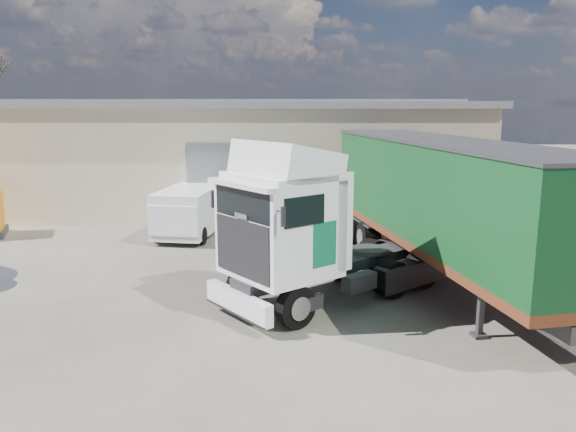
{
  "coord_description": "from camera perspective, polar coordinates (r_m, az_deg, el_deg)",
  "views": [
    {
      "loc": [
        0.52,
        -13.41,
        5.19
      ],
      "look_at": [
        0.31,
        3.0,
        1.9
      ],
      "focal_mm": 35.0,
      "sensor_mm": 36.0,
      "label": 1
    }
  ],
  "objects": [
    {
      "name": "box_trailer",
      "position": [
        16.94,
        15.43,
        1.96
      ],
      "size": [
        5.09,
        12.87,
        4.19
      ],
      "rotation": [
        0.0,
        0.0,
        0.2
      ],
      "color": "#2D2D30",
      "rests_on": "ground"
    },
    {
      "name": "warehouse",
      "position": [
        30.23,
        -11.79,
        6.3
      ],
      "size": [
        30.6,
        12.6,
        5.42
      ],
      "color": "beige",
      "rests_on": "ground"
    },
    {
      "name": "panel_van",
      "position": [
        22.73,
        -9.79,
        0.52
      ],
      "size": [
        2.54,
        4.91,
        1.92
      ],
      "rotation": [
        0.0,
        0.0,
        -0.14
      ],
      "color": "black",
      "rests_on": "ground"
    },
    {
      "name": "ground",
      "position": [
        14.39,
        -1.41,
        -9.82
      ],
      "size": [
        120.0,
        120.0,
        0.0
      ],
      "primitive_type": "plane",
      "color": "#2A2722",
      "rests_on": "ground"
    },
    {
      "name": "tractor_unit",
      "position": [
        14.43,
        1.78,
        -2.16
      ],
      "size": [
        6.45,
        5.93,
        4.34
      ],
      "rotation": [
        0.0,
        0.0,
        -0.88
      ],
      "color": "black",
      "rests_on": "ground"
    }
  ]
}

